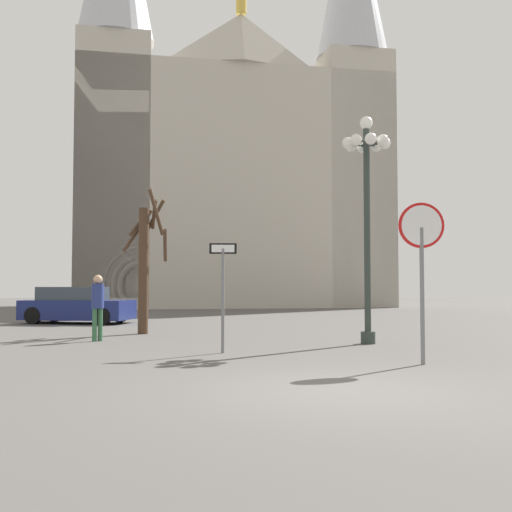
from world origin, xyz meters
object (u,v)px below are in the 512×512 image
at_px(stop_sign, 422,249).
at_px(cathedral, 234,159).
at_px(parked_car_near_navy, 77,306).
at_px(pedestrian_walking, 98,301).
at_px(one_way_arrow_sign, 223,285).
at_px(street_lamp, 367,190).
at_px(bare_tree, 145,261).

bearing_deg(stop_sign, cathedral, 96.40).
bearing_deg(stop_sign, parked_car_near_navy, 127.44).
bearing_deg(cathedral, pedestrian_walking, -98.19).
bearing_deg(pedestrian_walking, parked_car_near_navy, 108.04).
bearing_deg(cathedral, one_way_arrow_sign, -90.67).
relative_size(stop_sign, street_lamp, 0.52).
height_order(stop_sign, bare_tree, bare_tree).
relative_size(cathedral, parked_car_near_navy, 7.10).
height_order(cathedral, parked_car_near_navy, cathedral).
distance_m(stop_sign, one_way_arrow_sign, 4.28).
bearing_deg(one_way_arrow_sign, stop_sign, -28.68).
xyz_separation_m(bare_tree, parked_car_near_navy, (-3.30, 5.06, -1.51)).
relative_size(cathedral, pedestrian_walking, 17.78).
relative_size(bare_tree, pedestrian_walking, 2.50).
distance_m(cathedral, stop_sign, 31.33).
bearing_deg(street_lamp, parked_car_near_navy, 137.97).
relative_size(stop_sign, parked_car_near_navy, 0.69).
xyz_separation_m(street_lamp, pedestrian_walking, (-6.88, 0.97, -2.81)).
xyz_separation_m(one_way_arrow_sign, street_lamp, (3.58, 1.89, 2.39)).
xyz_separation_m(stop_sign, street_lamp, (-0.12, 3.92, 1.73)).
height_order(parked_car_near_navy, pedestrian_walking, pedestrian_walking).
xyz_separation_m(stop_sign, parked_car_near_navy, (-9.42, 12.30, -1.47)).
bearing_deg(bare_tree, street_lamp, -28.94).
bearing_deg(pedestrian_walking, one_way_arrow_sign, -40.97).
distance_m(cathedral, street_lamp, 27.12).
bearing_deg(street_lamp, pedestrian_walking, 171.96).
xyz_separation_m(stop_sign, one_way_arrow_sign, (-3.71, 2.03, -0.66)).
height_order(bare_tree, parked_car_near_navy, bare_tree).
distance_m(stop_sign, bare_tree, 9.48).
relative_size(cathedral, bare_tree, 7.11).
xyz_separation_m(stop_sign, pedestrian_walking, (-7.01, 4.89, -1.08)).
height_order(stop_sign, pedestrian_walking, stop_sign).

